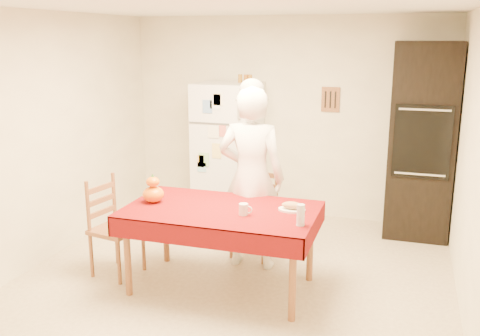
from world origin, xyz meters
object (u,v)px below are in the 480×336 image
at_px(oven_cabinet, 421,141).
at_px(chair_far, 256,207).
at_px(wine_glass, 301,215).
at_px(pumpkin_lower, 153,194).
at_px(refrigerator, 228,151).
at_px(coffee_mug, 243,209).
at_px(seated_woman, 251,178).
at_px(bread_plate, 292,210).
at_px(chair_left, 111,223).
at_px(dining_table, 221,216).

relative_size(oven_cabinet, chair_far, 2.32).
xyz_separation_m(oven_cabinet, wine_glass, (-0.93, -2.19, -0.25)).
relative_size(oven_cabinet, pumpkin_lower, 11.12).
relative_size(refrigerator, chair_far, 1.79).
bearing_deg(coffee_mug, pumpkin_lower, 173.93).
xyz_separation_m(seated_woman, pumpkin_lower, (-0.77, -0.58, -0.07)).
height_order(refrigerator, wine_glass, refrigerator).
distance_m(seated_woman, bread_plate, 0.68).
height_order(chair_left, coffee_mug, chair_left).
relative_size(oven_cabinet, dining_table, 1.29).
xyz_separation_m(chair_left, pumpkin_lower, (0.46, -0.00, 0.33)).
bearing_deg(dining_table, chair_left, -179.39).
distance_m(oven_cabinet, seated_woman, 2.12).
relative_size(dining_table, seated_woman, 0.94).
bearing_deg(chair_far, wine_glass, -50.65).
bearing_deg(wine_glass, dining_table, 163.94).
height_order(refrigerator, dining_table, refrigerator).
height_order(oven_cabinet, chair_left, oven_cabinet).
bearing_deg(coffee_mug, dining_table, 155.44).
distance_m(refrigerator, chair_left, 2.04).
bearing_deg(chair_far, refrigerator, 129.77).
height_order(chair_left, pumpkin_lower, chair_left).
bearing_deg(chair_far, bread_plate, -46.96).
relative_size(chair_far, coffee_mug, 9.50).
bearing_deg(pumpkin_lower, bread_plate, 6.33).
xyz_separation_m(chair_far, bread_plate, (0.53, -0.74, 0.26)).
bearing_deg(wine_glass, chair_left, 173.73).
bearing_deg(oven_cabinet, coffee_mug, -124.74).
bearing_deg(dining_table, wine_glass, -16.06).
bearing_deg(pumpkin_lower, seated_woman, 37.24).
relative_size(dining_table, chair_far, 1.79).
distance_m(seated_woman, wine_glass, 1.02).
xyz_separation_m(chair_left, bread_plate, (1.73, 0.14, 0.26)).
height_order(refrigerator, coffee_mug, refrigerator).
relative_size(chair_left, coffee_mug, 9.50).
height_order(chair_far, chair_left, same).
xyz_separation_m(coffee_mug, bread_plate, (0.37, 0.24, -0.04)).
xyz_separation_m(refrigerator, pumpkin_lower, (-0.06, -1.94, -0.01)).
height_order(dining_table, pumpkin_lower, pumpkin_lower).
bearing_deg(refrigerator, chair_far, -57.59).
xyz_separation_m(pumpkin_lower, bread_plate, (1.27, 0.14, -0.06)).
distance_m(coffee_mug, pumpkin_lower, 0.90).
relative_size(seated_woman, pumpkin_lower, 9.14).
bearing_deg(pumpkin_lower, refrigerator, 88.12).
xyz_separation_m(dining_table, chair_far, (0.08, 0.87, -0.18)).
distance_m(dining_table, chair_far, 0.89).
distance_m(chair_far, seated_woman, 0.50).
bearing_deg(dining_table, refrigerator, 107.10).
height_order(oven_cabinet, pumpkin_lower, oven_cabinet).
bearing_deg(bread_plate, chair_far, 125.69).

